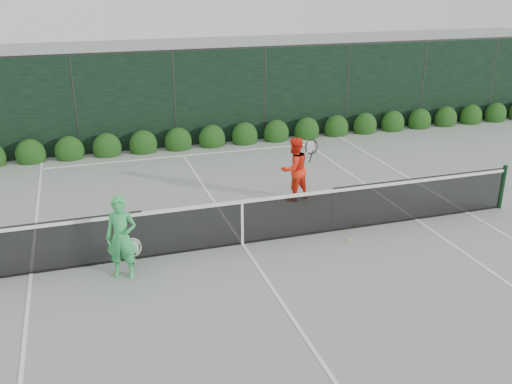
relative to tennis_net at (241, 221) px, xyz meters
name	(u,v)px	position (x,y,z in m)	size (l,w,h in m)	color
ground	(242,244)	(0.02, 0.00, -0.53)	(80.00, 80.00, 0.00)	gray
tennis_net	(241,221)	(0.00, 0.00, 0.00)	(12.90, 0.10, 1.07)	#103219
player_woman	(122,238)	(-2.42, -0.60, 0.25)	(0.69, 0.55, 1.57)	green
player_man	(294,169)	(1.95, 2.02, 0.26)	(0.95, 0.79, 1.58)	#FF2F15
court_lines	(242,244)	(0.02, 0.00, -0.53)	(11.03, 23.83, 0.01)	white
windscreen_fence	(291,230)	(0.02, -2.71, 0.98)	(32.00, 21.07, 3.06)	black
hedge_row	(178,142)	(0.02, 7.15, -0.30)	(31.66, 0.65, 0.94)	#12360E
tennis_balls	(247,242)	(0.13, 0.02, -0.50)	(4.90, 1.13, 0.07)	#C2F336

